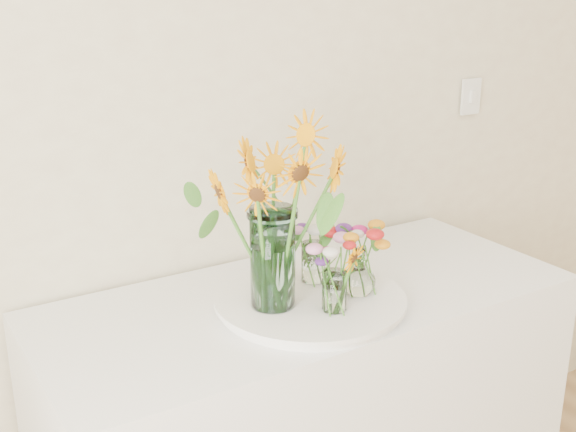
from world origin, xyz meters
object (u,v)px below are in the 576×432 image
(small_vase_b, at_px, (359,272))
(small_vase_c, at_px, (313,263))
(small_vase_a, at_px, (334,292))
(mason_jar, at_px, (273,258))
(tray, at_px, (310,303))

(small_vase_b, distance_m, small_vase_c, 0.13)
(small_vase_a, height_order, small_vase_c, small_vase_c)
(mason_jar, bearing_deg, tray, -3.71)
(tray, height_order, mason_jar, mason_jar)
(tray, xyz_separation_m, small_vase_b, (0.11, -0.05, 0.07))
(mason_jar, distance_m, small_vase_c, 0.19)
(tray, height_order, small_vase_a, small_vase_a)
(small_vase_b, bearing_deg, tray, 157.86)
(mason_jar, height_order, small_vase_b, mason_jar)
(mason_jar, distance_m, small_vase_b, 0.23)
(tray, relative_size, small_vase_c, 4.15)
(tray, xyz_separation_m, small_vase_c, (0.06, 0.08, 0.07))
(tray, bearing_deg, small_vase_a, -85.99)
(small_vase_c, bearing_deg, small_vase_a, -107.65)
(small_vase_b, bearing_deg, mason_jar, 166.31)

